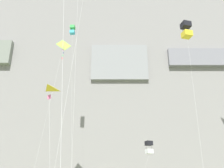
{
  "coord_description": "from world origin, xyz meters",
  "views": [
    {
      "loc": [
        -1.75,
        -3.04,
        2.66
      ],
      "look_at": [
        -1.73,
        26.57,
        14.62
      ],
      "focal_mm": 41.72,
      "sensor_mm": 36.0,
      "label": 1
    }
  ],
  "objects_px": {
    "kite_box_upper_left": "(186,30)",
    "kite_delta_mid_left": "(45,99)",
    "kite_diamond_high_right": "(63,48)",
    "kite_box_far_left": "(149,147)",
    "kite_box_far_right": "(72,30)"
  },
  "relations": [
    {
      "from": "kite_box_far_right",
      "to": "kite_delta_mid_left",
      "type": "height_order",
      "value": "kite_box_far_right"
    },
    {
      "from": "kite_box_far_right",
      "to": "kite_delta_mid_left",
      "type": "xyz_separation_m",
      "value": [
        1.91,
        -20.75,
        -20.45
      ]
    },
    {
      "from": "kite_diamond_high_right",
      "to": "kite_delta_mid_left",
      "type": "bearing_deg",
      "value": -81.47
    },
    {
      "from": "kite_box_upper_left",
      "to": "kite_delta_mid_left",
      "type": "relative_size",
      "value": 2.26
    },
    {
      "from": "kite_box_far_right",
      "to": "kite_diamond_high_right",
      "type": "distance_m",
      "value": 7.59
    },
    {
      "from": "kite_diamond_high_right",
      "to": "kite_delta_mid_left",
      "type": "distance_m",
      "value": 21.88
    },
    {
      "from": "kite_box_far_left",
      "to": "kite_delta_mid_left",
      "type": "relative_size",
      "value": 0.94
    },
    {
      "from": "kite_box_far_right",
      "to": "kite_box_upper_left",
      "type": "bearing_deg",
      "value": -38.7
    },
    {
      "from": "kite_box_upper_left",
      "to": "kite_delta_mid_left",
      "type": "distance_m",
      "value": 20.16
    },
    {
      "from": "kite_box_far_left",
      "to": "kite_delta_mid_left",
      "type": "distance_m",
      "value": 21.7
    },
    {
      "from": "kite_box_far_right",
      "to": "kite_diamond_high_right",
      "type": "xyz_separation_m",
      "value": [
        -0.56,
        -4.34,
        -6.2
      ]
    },
    {
      "from": "kite_box_far_right",
      "to": "kite_delta_mid_left",
      "type": "distance_m",
      "value": 29.2
    },
    {
      "from": "kite_box_upper_left",
      "to": "kite_diamond_high_right",
      "type": "relative_size",
      "value": 0.87
    },
    {
      "from": "kite_diamond_high_right",
      "to": "kite_box_far_left",
      "type": "bearing_deg",
      "value": 10.02
    },
    {
      "from": "kite_box_far_right",
      "to": "kite_box_far_left",
      "type": "height_order",
      "value": "kite_box_far_right"
    }
  ]
}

